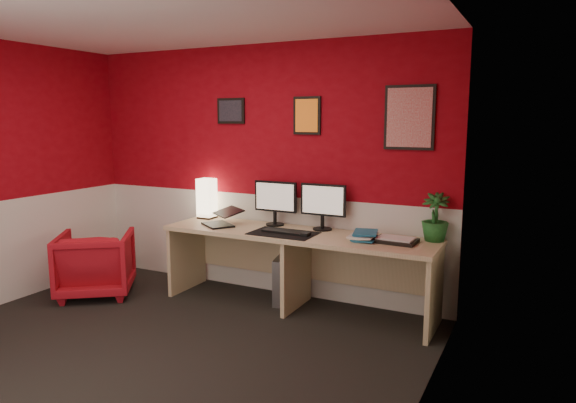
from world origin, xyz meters
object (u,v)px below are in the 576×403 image
object	(u,v)px
monitor_right	(323,200)
potted_plant	(435,217)
monitor_left	(275,196)
desk	(296,271)
shoji_lamp	(207,199)
zen_tray	(396,241)
laptop	(218,215)
armchair	(96,263)
pc_tower	(288,279)

from	to	relation	value
monitor_right	potted_plant	bearing A→B (deg)	1.02
monitor_left	monitor_right	size ratio (longest dim) A/B	1.00
desk	monitor_left	distance (m)	0.76
desk	monitor_left	bearing A→B (deg)	148.57
shoji_lamp	zen_tray	size ratio (longest dim) A/B	1.14
laptop	armchair	world-z (taller)	laptop
monitor_right	potted_plant	xyz separation A→B (m)	(1.04, 0.02, -0.08)
shoji_lamp	pc_tower	distance (m)	1.22
desk	pc_tower	world-z (taller)	desk
shoji_lamp	monitor_left	distance (m)	0.82
zen_tray	armchair	size ratio (longest dim) A/B	0.49
shoji_lamp	zen_tray	distance (m)	2.09
desk	laptop	distance (m)	0.96
laptop	potted_plant	world-z (taller)	potted_plant
shoji_lamp	monitor_left	size ratio (longest dim) A/B	0.69
laptop	armchair	bearing A→B (deg)	-122.48
monitor_left	pc_tower	bearing A→B (deg)	-21.15
desk	armchair	xyz separation A→B (m)	(-1.98, -0.57, -0.04)
potted_plant	armchair	size ratio (longest dim) A/B	0.58
zen_tray	desk	bearing A→B (deg)	-178.28
shoji_lamp	armchair	size ratio (longest dim) A/B	0.56
laptop	potted_plant	size ratio (longest dim) A/B	0.80
monitor_left	zen_tray	world-z (taller)	monitor_left
desk	monitor_left	size ratio (longest dim) A/B	4.48
desk	zen_tray	world-z (taller)	zen_tray
monitor_left	potted_plant	world-z (taller)	monitor_left
shoji_lamp	zen_tray	bearing A→B (deg)	-5.05
potted_plant	zen_tray	bearing A→B (deg)	-143.66
monitor_right	pc_tower	size ratio (longest dim) A/B	1.29
potted_plant	armchair	world-z (taller)	potted_plant
monitor_right	armchair	xyz separation A→B (m)	(-2.15, -0.78, -0.70)
zen_tray	pc_tower	size ratio (longest dim) A/B	0.78
monitor_left	armchair	bearing A→B (deg)	-154.92
potted_plant	shoji_lamp	bearing A→B (deg)	-179.43
desk	shoji_lamp	bearing A→B (deg)	169.62
shoji_lamp	laptop	distance (m)	0.44
shoji_lamp	zen_tray	world-z (taller)	shoji_lamp
desk	zen_tray	size ratio (longest dim) A/B	7.43
pc_tower	armchair	xyz separation A→B (m)	(-1.82, -0.70, 0.10)
monitor_right	monitor_left	bearing A→B (deg)	-178.75
desk	zen_tray	distance (m)	1.00
zen_tray	potted_plant	world-z (taller)	potted_plant
monitor_left	armchair	distance (m)	1.95
shoji_lamp	armchair	bearing A→B (deg)	-136.90
monitor_right	armchair	world-z (taller)	monitor_right
laptop	monitor_right	xyz separation A→B (m)	(0.99, 0.29, 0.18)
monitor_right	zen_tray	bearing A→B (deg)	-14.01
monitor_right	zen_tray	xyz separation A→B (m)	(0.76, -0.19, -0.28)
monitor_left	monitor_right	bearing A→B (deg)	1.25
pc_tower	desk	bearing A→B (deg)	-54.27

